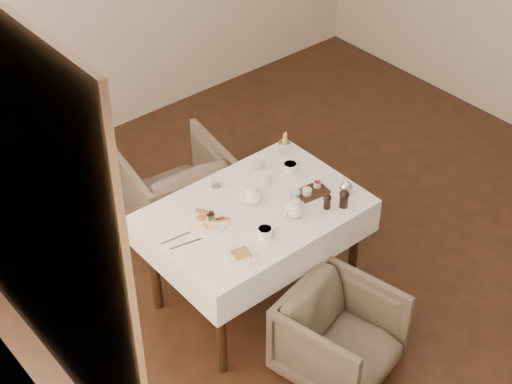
{
  "coord_description": "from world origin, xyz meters",
  "views": [
    {
      "loc": [
        -3.14,
        -2.65,
        3.75
      ],
      "look_at": [
        -0.74,
        0.21,
        0.82
      ],
      "focal_mm": 55.0,
      "sensor_mm": 36.0,
      "label": 1
    }
  ],
  "objects": [
    {
      "name": "teapot_centre",
      "position": [
        -0.78,
        0.2,
        0.82
      ],
      "size": [
        0.17,
        0.14,
        0.13
      ],
      "primitive_type": null,
      "rotation": [
        0.0,
        0.0,
        -0.06
      ],
      "color": "white",
      "rests_on": "table"
    },
    {
      "name": "condiment_board",
      "position": [
        -0.43,
        0.05,
        0.77
      ],
      "size": [
        0.21,
        0.16,
        0.05
      ],
      "rotation": [
        0.0,
        0.0,
        -0.14
      ],
      "color": "black",
      "rests_on": "table"
    },
    {
      "name": "teacup_near",
      "position": [
        -0.92,
        -0.08,
        0.79
      ],
      "size": [
        0.13,
        0.13,
        0.07
      ],
      "rotation": [
        0.0,
        0.0,
        -0.37
      ],
      "color": "white",
      "rests_on": "table"
    },
    {
      "name": "cutlery_knife",
      "position": [
        -1.31,
        0.16,
        0.76
      ],
      "size": [
        0.19,
        0.06,
        0.0
      ],
      "primitive_type": "cube",
      "rotation": [
        0.0,
        0.0,
        1.36
      ],
      "color": "silver",
      "rests_on": "table"
    },
    {
      "name": "pepper_mill_right",
      "position": [
        -0.38,
        -0.17,
        0.82
      ],
      "size": [
        0.06,
        0.06,
        0.13
      ],
      "primitive_type": null,
      "rotation": [
        0.0,
        0.0,
        -0.03
      ],
      "color": "black",
      "rests_on": "table"
    },
    {
      "name": "table",
      "position": [
        -0.79,
        0.15,
        0.64
      ],
      "size": [
        1.28,
        0.88,
        0.75
      ],
      "color": "black",
      "rests_on": "ground"
    },
    {
      "name": "teacup_far",
      "position": [
        -0.39,
        0.29,
        0.79
      ],
      "size": [
        0.14,
        0.14,
        0.07
      ],
      "rotation": [
        0.0,
        0.0,
        0.05
      ],
      "color": "white",
      "rests_on": "table"
    },
    {
      "name": "cutlery_fork",
      "position": [
        -1.32,
        0.24,
        0.76
      ],
      "size": [
        0.19,
        0.04,
        0.0
      ],
      "primitive_type": "cube",
      "rotation": [
        0.0,
        0.0,
        1.44
      ],
      "color": "silver",
      "rests_on": "table"
    },
    {
      "name": "glass_left",
      "position": [
        -0.84,
        0.48,
        0.8
      ],
      "size": [
        0.07,
        0.07,
        0.09
      ],
      "primitive_type": "cylinder",
      "rotation": [
        0.0,
        0.0,
        -0.09
      ],
      "color": "silver",
      "rests_on": "table"
    },
    {
      "name": "silver_pot",
      "position": [
        -0.28,
        -0.09,
        0.81
      ],
      "size": [
        0.12,
        0.12,
        0.11
      ],
      "primitive_type": null,
      "rotation": [
        0.0,
        0.0,
        -0.42
      ],
      "color": "white",
      "rests_on": "table"
    },
    {
      "name": "glass_mid",
      "position": [
        -0.55,
        0.07,
        0.8
      ],
      "size": [
        0.07,
        0.07,
        0.1
      ],
      "primitive_type": "cylinder",
      "rotation": [
        0.0,
        0.0,
        0.0
      ],
      "color": "silver",
      "rests_on": "table"
    },
    {
      "name": "teapot_front",
      "position": [
        -0.67,
        -0.05,
        0.82
      ],
      "size": [
        0.18,
        0.15,
        0.13
      ],
      "primitive_type": null,
      "rotation": [
        0.0,
        0.0,
        0.15
      ],
      "color": "white",
      "rests_on": "table"
    },
    {
      "name": "room",
      "position": [
        -2.22,
        0.0,
        1.6
      ],
      "size": [
        5.0,
        5.0,
        5.0
      ],
      "color": "black",
      "rests_on": "ground"
    },
    {
      "name": "fries_cup",
      "position": [
        -0.28,
        0.48,
        0.82
      ],
      "size": [
        0.07,
        0.07,
        0.16
      ],
      "rotation": [
        0.0,
        0.0,
        0.09
      ],
      "color": "silver",
      "rests_on": "table"
    },
    {
      "name": "side_plate",
      "position": [
        -1.14,
        -0.13,
        0.76
      ],
      "size": [
        0.2,
        0.19,
        0.02
      ],
      "rotation": [
        0.0,
        0.0,
        -0.41
      ],
      "color": "white",
      "rests_on": "table"
    },
    {
      "name": "creamer",
      "position": [
        -0.59,
        0.3,
        0.8
      ],
      "size": [
        0.08,
        0.08,
        0.08
      ],
      "primitive_type": "cylinder",
      "rotation": [
        0.0,
        0.0,
        0.24
      ],
      "color": "white",
      "rests_on": "table"
    },
    {
      "name": "armchair_near",
      "position": [
        -0.8,
        -0.62,
        0.28
      ],
      "size": [
        0.72,
        0.74,
        0.57
      ],
      "primitive_type": "imported",
      "rotation": [
        0.0,
        0.0,
        0.21
      ],
      "color": "#50473A",
      "rests_on": "ground"
    },
    {
      "name": "pepper_mill_left",
      "position": [
        -0.46,
        -0.12,
        0.81
      ],
      "size": [
        0.07,
        0.07,
        0.1
      ],
      "primitive_type": null,
      "rotation": [
        0.0,
        0.0,
        -0.36
      ],
      "color": "black",
      "rests_on": "table"
    },
    {
      "name": "breakfast_plate",
      "position": [
        -1.1,
        0.24,
        0.76
      ],
      "size": [
        0.25,
        0.25,
        0.03
      ],
      "rotation": [
        0.0,
        0.0,
        0.07
      ],
      "color": "white",
      "rests_on": "table"
    },
    {
      "name": "glass_right",
      "position": [
        -0.52,
        0.44,
        0.8
      ],
      "size": [
        0.09,
        0.09,
        0.1
      ],
      "primitive_type": "cylinder",
      "rotation": [
        0.0,
        0.0,
        -0.37
      ],
      "color": "silver",
      "rests_on": "table"
    },
    {
      "name": "armchair_far",
      "position": [
        -0.76,
        1.08,
        0.33
      ],
      "size": [
        0.8,
        0.82,
        0.65
      ],
      "primitive_type": "imported",
      "rotation": [
        0.0,
        0.0,
        2.99
      ],
      "color": "#50473A",
      "rests_on": "ground"
    }
  ]
}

